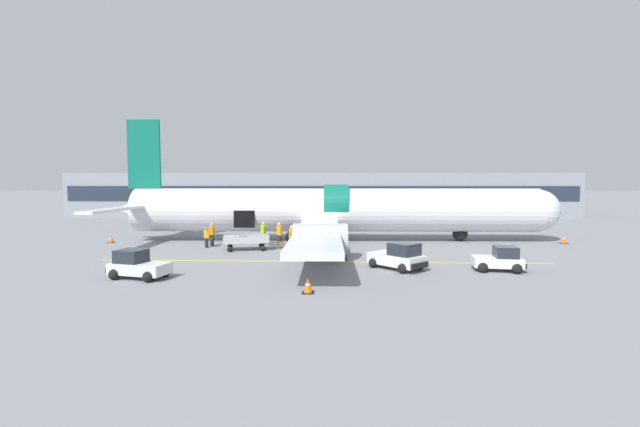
{
  "coord_description": "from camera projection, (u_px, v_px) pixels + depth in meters",
  "views": [
    {
      "loc": [
        1.05,
        -32.38,
        4.94
      ],
      "look_at": [
        0.42,
        0.11,
        2.61
      ],
      "focal_mm": 24.0,
      "sensor_mm": 36.0,
      "label": 1
    }
  ],
  "objects": [
    {
      "name": "baggage_tug_lead",
      "position": [
        499.0,
        260.0,
        24.06
      ],
      "size": [
        2.91,
        2.28,
        1.4
      ],
      "color": "white",
      "rests_on": "ground_plane"
    },
    {
      "name": "ground_crew_helper",
      "position": [
        279.0,
        234.0,
        33.19
      ],
      "size": [
        0.57,
        0.63,
        1.86
      ],
      "color": "#2D2D33",
      "rests_on": "ground_plane"
    },
    {
      "name": "ground_crew_loader_a",
      "position": [
        212.0,
        234.0,
        33.58
      ],
      "size": [
        0.56,
        0.59,
        1.79
      ],
      "color": "#2D2D33",
      "rests_on": "ground_plane"
    },
    {
      "name": "ground_plane",
      "position": [
        314.0,
        248.0,
        32.67
      ],
      "size": [
        500.0,
        500.0,
        0.0
      ],
      "primitive_type": "plane",
      "color": "gray"
    },
    {
      "name": "safety_cone_tail",
      "position": [
        111.0,
        239.0,
        35.5
      ],
      "size": [
        0.56,
        0.56,
        0.58
      ],
      "color": "black",
      "rests_on": "ground_plane"
    },
    {
      "name": "baggage_tug_mid",
      "position": [
        399.0,
        257.0,
        24.47
      ],
      "size": [
        3.31,
        3.46,
        1.56
      ],
      "color": "white",
      "rests_on": "ground_plane"
    },
    {
      "name": "ground_crew_loader_b",
      "position": [
        263.0,
        233.0,
        34.3
      ],
      "size": [
        0.47,
        0.64,
        1.82
      ],
      "color": "black",
      "rests_on": "ground_plane"
    },
    {
      "name": "safety_cone_nose",
      "position": [
        564.0,
        239.0,
        34.86
      ],
      "size": [
        0.55,
        0.55,
        0.74
      ],
      "color": "black",
      "rests_on": "ground_plane"
    },
    {
      "name": "ground_crew_driver",
      "position": [
        206.0,
        237.0,
        32.61
      ],
      "size": [
        0.5,
        0.49,
        1.56
      ],
      "color": "#1E2338",
      "rests_on": "ground_plane"
    },
    {
      "name": "baggage_tug_rear",
      "position": [
        138.0,
        266.0,
        22.18
      ],
      "size": [
        3.35,
        2.4,
        1.48
      ],
      "color": "silver",
      "rests_on": "ground_plane"
    },
    {
      "name": "apron_marking_line",
      "position": [
        322.0,
        262.0,
        26.83
      ],
      "size": [
        28.42,
        0.97,
        0.01
      ],
      "color": "yellow",
      "rests_on": "ground_plane"
    },
    {
      "name": "airplane",
      "position": [
        330.0,
        211.0,
        36.46
      ],
      "size": [
        38.01,
        34.9,
        10.29
      ],
      "color": "silver",
      "rests_on": "ground_plane"
    },
    {
      "name": "terminal_strip",
      "position": [
        321.0,
        195.0,
        64.63
      ],
      "size": [
        73.13,
        9.85,
        6.35
      ],
      "color": "gray",
      "rests_on": "ground_plane"
    },
    {
      "name": "ground_crew_supervisor",
      "position": [
        292.0,
        237.0,
        31.98
      ],
      "size": [
        0.53,
        0.6,
        1.77
      ],
      "color": "#2D2D33",
      "rests_on": "ground_plane"
    },
    {
      "name": "baggage_cart_loading",
      "position": [
        248.0,
        242.0,
        31.53
      ],
      "size": [
        4.31,
        2.3,
        1.08
      ],
      "color": "#B7BABF",
      "rests_on": "ground_plane"
    },
    {
      "name": "safety_cone_engine_left",
      "position": [
        308.0,
        286.0,
        19.19
      ],
      "size": [
        0.55,
        0.55,
        0.69
      ],
      "color": "black",
      "rests_on": "ground_plane"
    },
    {
      "name": "suitcase_on_tarmac_upright",
      "position": [
        281.0,
        245.0,
        32.34
      ],
      "size": [
        0.44,
        0.28,
        0.64
      ],
      "color": "olive",
      "rests_on": "ground_plane"
    },
    {
      "name": "safety_cone_wingtip",
      "position": [
        336.0,
        253.0,
        28.2
      ],
      "size": [
        0.56,
        0.56,
        0.73
      ],
      "color": "black",
      "rests_on": "ground_plane"
    }
  ]
}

